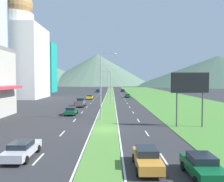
% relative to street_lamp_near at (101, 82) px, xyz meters
% --- Properties ---
extents(ground_plane, '(600.00, 600.00, 0.00)m').
position_rel_street_lamp_near_xyz_m(ground_plane, '(0.69, -7.39, -6.16)').
color(ground_plane, '#2D2D30').
extents(grass_median, '(3.20, 240.00, 0.06)m').
position_rel_street_lamp_near_xyz_m(grass_median, '(0.69, 52.61, -6.13)').
color(grass_median, '#518438').
rests_on(grass_median, ground_plane).
extents(grass_verge_right, '(24.00, 240.00, 0.06)m').
position_rel_street_lamp_near_xyz_m(grass_verge_right, '(21.29, 52.61, -6.13)').
color(grass_verge_right, '#477F33').
rests_on(grass_verge_right, ground_plane).
extents(lane_dash_left_1, '(0.16, 2.80, 0.01)m').
position_rel_street_lamp_near_xyz_m(lane_dash_left_1, '(-4.41, -18.41, -6.15)').
color(lane_dash_left_1, silver).
rests_on(lane_dash_left_1, ground_plane).
extents(lane_dash_left_2, '(0.16, 2.80, 0.01)m').
position_rel_street_lamp_near_xyz_m(lane_dash_left_2, '(-4.41, -9.43, -6.15)').
color(lane_dash_left_2, silver).
rests_on(lane_dash_left_2, ground_plane).
extents(lane_dash_left_3, '(0.16, 2.80, 0.01)m').
position_rel_street_lamp_near_xyz_m(lane_dash_left_3, '(-4.41, -0.45, -6.15)').
color(lane_dash_left_3, silver).
rests_on(lane_dash_left_3, ground_plane).
extents(lane_dash_left_4, '(0.16, 2.80, 0.01)m').
position_rel_street_lamp_near_xyz_m(lane_dash_left_4, '(-4.41, 8.53, -6.15)').
color(lane_dash_left_4, silver).
rests_on(lane_dash_left_4, ground_plane).
extents(lane_dash_left_5, '(0.16, 2.80, 0.01)m').
position_rel_street_lamp_near_xyz_m(lane_dash_left_5, '(-4.41, 17.51, -6.15)').
color(lane_dash_left_5, silver).
rests_on(lane_dash_left_5, ground_plane).
extents(lane_dash_left_6, '(0.16, 2.80, 0.01)m').
position_rel_street_lamp_near_xyz_m(lane_dash_left_6, '(-4.41, 26.49, -6.15)').
color(lane_dash_left_6, silver).
rests_on(lane_dash_left_6, ground_plane).
extents(lane_dash_left_7, '(0.16, 2.80, 0.01)m').
position_rel_street_lamp_near_xyz_m(lane_dash_left_7, '(-4.41, 35.47, -6.15)').
color(lane_dash_left_7, silver).
rests_on(lane_dash_left_7, ground_plane).
extents(lane_dash_left_8, '(0.16, 2.80, 0.01)m').
position_rel_street_lamp_near_xyz_m(lane_dash_left_8, '(-4.41, 44.45, -6.15)').
color(lane_dash_left_8, silver).
rests_on(lane_dash_left_8, ground_plane).
extents(lane_dash_left_9, '(0.16, 2.80, 0.01)m').
position_rel_street_lamp_near_xyz_m(lane_dash_left_9, '(-4.41, 53.43, -6.15)').
color(lane_dash_left_9, silver).
rests_on(lane_dash_left_9, ground_plane).
extents(lane_dash_left_10, '(0.16, 2.80, 0.01)m').
position_rel_street_lamp_near_xyz_m(lane_dash_left_10, '(-4.41, 62.41, -6.15)').
color(lane_dash_left_10, silver).
rests_on(lane_dash_left_10, ground_plane).
extents(lane_dash_left_11, '(0.16, 2.80, 0.01)m').
position_rel_street_lamp_near_xyz_m(lane_dash_left_11, '(-4.41, 71.39, -6.15)').
color(lane_dash_left_11, silver).
rests_on(lane_dash_left_11, ground_plane).
extents(lane_dash_left_12, '(0.16, 2.80, 0.01)m').
position_rel_street_lamp_near_xyz_m(lane_dash_left_12, '(-4.41, 80.37, -6.15)').
color(lane_dash_left_12, silver).
rests_on(lane_dash_left_12, ground_plane).
extents(lane_dash_left_13, '(0.16, 2.80, 0.01)m').
position_rel_street_lamp_near_xyz_m(lane_dash_left_13, '(-4.41, 89.35, -6.15)').
color(lane_dash_left_13, silver).
rests_on(lane_dash_left_13, ground_plane).
extents(lane_dash_left_14, '(0.16, 2.80, 0.01)m').
position_rel_street_lamp_near_xyz_m(lane_dash_left_14, '(-4.41, 98.33, -6.15)').
color(lane_dash_left_14, silver).
rests_on(lane_dash_left_14, ground_plane).
extents(lane_dash_left_15, '(0.16, 2.80, 0.01)m').
position_rel_street_lamp_near_xyz_m(lane_dash_left_15, '(-4.41, 107.31, -6.15)').
color(lane_dash_left_15, silver).
rests_on(lane_dash_left_15, ground_plane).
extents(lane_dash_right_1, '(0.16, 2.80, 0.01)m').
position_rel_street_lamp_near_xyz_m(lane_dash_right_1, '(5.79, -18.41, -6.15)').
color(lane_dash_right_1, silver).
rests_on(lane_dash_right_1, ground_plane).
extents(lane_dash_right_2, '(0.16, 2.80, 0.01)m').
position_rel_street_lamp_near_xyz_m(lane_dash_right_2, '(5.79, -9.43, -6.15)').
color(lane_dash_right_2, silver).
rests_on(lane_dash_right_2, ground_plane).
extents(lane_dash_right_3, '(0.16, 2.80, 0.01)m').
position_rel_street_lamp_near_xyz_m(lane_dash_right_3, '(5.79, -0.45, -6.15)').
color(lane_dash_right_3, silver).
rests_on(lane_dash_right_3, ground_plane).
extents(lane_dash_right_4, '(0.16, 2.80, 0.01)m').
position_rel_street_lamp_near_xyz_m(lane_dash_right_4, '(5.79, 8.53, -6.15)').
color(lane_dash_right_4, silver).
rests_on(lane_dash_right_4, ground_plane).
extents(lane_dash_right_5, '(0.16, 2.80, 0.01)m').
position_rel_street_lamp_near_xyz_m(lane_dash_right_5, '(5.79, 17.51, -6.15)').
color(lane_dash_right_5, silver).
rests_on(lane_dash_right_5, ground_plane).
extents(lane_dash_right_6, '(0.16, 2.80, 0.01)m').
position_rel_street_lamp_near_xyz_m(lane_dash_right_6, '(5.79, 26.49, -6.15)').
color(lane_dash_right_6, silver).
rests_on(lane_dash_right_6, ground_plane).
extents(lane_dash_right_7, '(0.16, 2.80, 0.01)m').
position_rel_street_lamp_near_xyz_m(lane_dash_right_7, '(5.79, 35.47, -6.15)').
color(lane_dash_right_7, silver).
rests_on(lane_dash_right_7, ground_plane).
extents(lane_dash_right_8, '(0.16, 2.80, 0.01)m').
position_rel_street_lamp_near_xyz_m(lane_dash_right_8, '(5.79, 44.45, -6.15)').
color(lane_dash_right_8, silver).
rests_on(lane_dash_right_8, ground_plane).
extents(lane_dash_right_9, '(0.16, 2.80, 0.01)m').
position_rel_street_lamp_near_xyz_m(lane_dash_right_9, '(5.79, 53.43, -6.15)').
color(lane_dash_right_9, silver).
rests_on(lane_dash_right_9, ground_plane).
extents(lane_dash_right_10, '(0.16, 2.80, 0.01)m').
position_rel_street_lamp_near_xyz_m(lane_dash_right_10, '(5.79, 62.41, -6.15)').
color(lane_dash_right_10, silver).
rests_on(lane_dash_right_10, ground_plane).
extents(lane_dash_right_11, '(0.16, 2.80, 0.01)m').
position_rel_street_lamp_near_xyz_m(lane_dash_right_11, '(5.79, 71.39, -6.15)').
color(lane_dash_right_11, silver).
rests_on(lane_dash_right_11, ground_plane).
extents(lane_dash_right_12, '(0.16, 2.80, 0.01)m').
position_rel_street_lamp_near_xyz_m(lane_dash_right_12, '(5.79, 80.37, -6.15)').
color(lane_dash_right_12, silver).
rests_on(lane_dash_right_12, ground_plane).
extents(lane_dash_right_13, '(0.16, 2.80, 0.01)m').
position_rel_street_lamp_near_xyz_m(lane_dash_right_13, '(5.79, 89.35, -6.15)').
color(lane_dash_right_13, silver).
rests_on(lane_dash_right_13, ground_plane).
extents(lane_dash_right_14, '(0.16, 2.80, 0.01)m').
position_rel_street_lamp_near_xyz_m(lane_dash_right_14, '(5.79, 98.33, -6.15)').
color(lane_dash_right_14, silver).
rests_on(lane_dash_right_14, ground_plane).
extents(lane_dash_right_15, '(0.16, 2.80, 0.01)m').
position_rel_street_lamp_near_xyz_m(lane_dash_right_15, '(5.79, 107.31, -6.15)').
color(lane_dash_right_15, silver).
rests_on(lane_dash_right_15, ground_plane).
extents(edge_line_median_left, '(0.16, 240.00, 0.01)m').
position_rel_street_lamp_near_xyz_m(edge_line_median_left, '(-1.06, 52.61, -6.15)').
color(edge_line_median_left, silver).
rests_on(edge_line_median_left, ground_plane).
extents(edge_line_median_right, '(0.16, 240.00, 0.01)m').
position_rel_street_lamp_near_xyz_m(edge_line_median_right, '(2.44, 52.61, -6.15)').
color(edge_line_median_right, silver).
rests_on(edge_line_median_right, ground_plane).
extents(domed_building, '(18.23, 18.23, 38.96)m').
position_rel_street_lamp_near_xyz_m(domed_building, '(-32.33, 45.72, 10.24)').
color(domed_building, silver).
rests_on(domed_building, ground_plane).
extents(midrise_colored, '(12.09, 12.09, 26.10)m').
position_rel_street_lamp_near_xyz_m(midrise_colored, '(-35.30, 86.12, 6.89)').
color(midrise_colored, teal).
rests_on(midrise_colored, ground_plane).
extents(hill_far_left, '(123.41, 123.41, 29.02)m').
position_rel_street_lamp_near_xyz_m(hill_far_left, '(-82.40, 252.33, 8.35)').
color(hill_far_left, '#516B56').
rests_on(hill_far_left, ground_plane).
extents(hill_far_center, '(138.21, 138.21, 39.40)m').
position_rel_street_lamp_near_xyz_m(hill_far_center, '(-17.23, 254.67, 13.54)').
color(hill_far_center, '#516B56').
rests_on(hill_far_center, ground_plane).
extents(hill_far_right, '(185.09, 185.09, 33.45)m').
position_rel_street_lamp_near_xyz_m(hill_far_right, '(119.09, 216.37, 10.57)').
color(hill_far_right, '#3D5647').
rests_on(hill_far_right, ground_plane).
extents(street_lamp_near, '(2.71, 0.41, 10.92)m').
position_rel_street_lamp_near_xyz_m(street_lamp_near, '(0.00, 0.00, 0.00)').
color(street_lamp_near, '#99999E').
rests_on(street_lamp_near, ground_plane).
extents(street_lamp_mid, '(3.22, 0.46, 8.89)m').
position_rel_street_lamp_near_xyz_m(street_lamp_mid, '(0.83, 24.10, -0.99)').
color(street_lamp_mid, '#99999E').
rests_on(street_lamp_mid, ground_plane).
extents(street_lamp_far, '(3.52, 0.41, 10.43)m').
position_rel_street_lamp_near_xyz_m(street_lamp_far, '(0.29, 48.27, -0.17)').
color(street_lamp_far, '#99999E').
rests_on(street_lamp_far, ground_plane).
extents(billboard_roadside, '(5.18, 0.28, 7.50)m').
position_rel_street_lamp_near_xyz_m(billboard_roadside, '(12.12, -5.86, -0.46)').
color(billboard_roadside, '#4C4C51').
rests_on(billboard_roadside, ground_plane).
extents(car_0, '(1.95, 4.13, 1.50)m').
position_rel_street_lamp_near_xyz_m(car_0, '(7.50, -21.97, -5.39)').
color(car_0, '#0C5128').
rests_on(car_0, ground_plane).
extents(car_1, '(1.86, 4.75, 1.36)m').
position_rel_street_lamp_near_xyz_m(car_1, '(7.36, 48.33, -5.44)').
color(car_1, '#0C5128').
rests_on(car_1, ground_plane).
extents(car_2, '(2.02, 4.57, 1.52)m').
position_rel_street_lamp_near_xyz_m(car_2, '(7.51, 89.44, -5.37)').
color(car_2, black).
rests_on(car_2, ground_plane).
extents(car_3, '(1.95, 4.70, 1.37)m').
position_rel_street_lamp_near_xyz_m(car_3, '(-5.86, -18.10, -5.44)').
color(car_3, '#B2B2B7').
rests_on(car_3, ground_plane).
extents(car_4, '(2.03, 4.65, 1.45)m').
position_rel_street_lamp_near_xyz_m(car_4, '(-6.03, 5.59, -5.42)').
color(car_4, '#0C5128').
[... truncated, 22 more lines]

